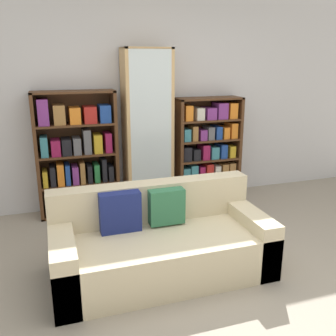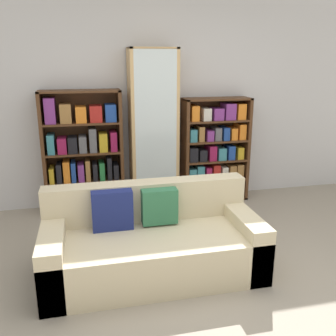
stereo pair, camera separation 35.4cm
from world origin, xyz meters
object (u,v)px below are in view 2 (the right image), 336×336
(couch, at_px, (152,243))
(wine_bottle, at_px, (204,210))
(bookshelf_left, at_px, (83,155))
(bookshelf_right, at_px, (215,152))
(display_cabinet, at_px, (153,131))

(couch, xyz_separation_m, wine_bottle, (0.80, 0.91, -0.12))
(bookshelf_left, xyz_separation_m, bookshelf_right, (1.73, -0.00, -0.05))
(bookshelf_left, height_order, display_cabinet, display_cabinet)
(bookshelf_left, distance_m, wine_bottle, 1.63)
(couch, bearing_deg, display_cabinet, 78.51)
(display_cabinet, xyz_separation_m, wine_bottle, (0.47, -0.71, -0.84))
(display_cabinet, distance_m, bookshelf_right, 0.90)
(bookshelf_right, bearing_deg, couch, -125.67)
(display_cabinet, height_order, wine_bottle, display_cabinet)
(display_cabinet, xyz_separation_m, bookshelf_right, (0.84, 0.02, -0.32))
(bookshelf_left, relative_size, display_cabinet, 0.76)
(wine_bottle, bearing_deg, bookshelf_left, 151.91)
(display_cabinet, bearing_deg, couch, -101.49)
(display_cabinet, bearing_deg, wine_bottle, -56.42)
(bookshelf_left, bearing_deg, wine_bottle, -28.09)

